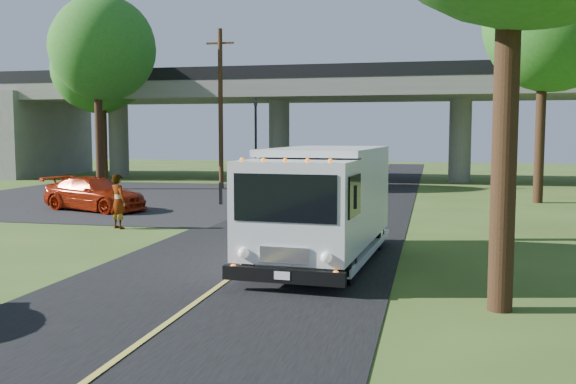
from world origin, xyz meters
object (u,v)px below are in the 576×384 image
(step_van, at_px, (322,201))
(red_sedan, at_px, (95,194))
(tree_left_lot, at_px, (99,47))
(tree_left_far, at_px, (104,67))
(pedestrian, at_px, (118,201))
(utility_pole, at_px, (221,108))
(traffic_signal, at_px, (256,132))
(tree_right_far, at_px, (550,16))

(step_van, distance_m, red_sedan, 13.79)
(tree_left_lot, relative_size, step_van, 1.53)
(tree_left_far, bearing_deg, pedestrian, -60.53)
(utility_pole, bearing_deg, red_sedan, -98.89)
(pedestrian, bearing_deg, red_sedan, -23.52)
(traffic_signal, bearing_deg, tree_left_far, 170.35)
(tree_left_lot, xyz_separation_m, tree_left_far, (-3.00, 6.00, -0.45))
(red_sedan, bearing_deg, tree_left_lot, 44.94)
(utility_pole, bearing_deg, tree_right_far, -14.00)
(traffic_signal, relative_size, pedestrian, 2.85)
(tree_right_far, xyz_separation_m, red_sedan, (-18.44, -6.92, -7.62))
(step_van, bearing_deg, tree_right_far, 67.52)
(traffic_signal, relative_size, tree_left_lot, 0.50)
(tree_left_lot, bearing_deg, utility_pole, 18.97)
(tree_right_far, height_order, step_van, tree_right_far)
(utility_pole, relative_size, tree_left_lot, 0.86)
(utility_pole, distance_m, red_sedan, 11.88)
(step_van, bearing_deg, pedestrian, 155.42)
(tree_right_far, height_order, tree_left_lot, tree_right_far)
(tree_right_far, distance_m, tree_left_far, 27.22)
(pedestrian, bearing_deg, tree_left_far, -31.43)
(tree_left_far, relative_size, step_van, 1.44)
(tree_right_far, relative_size, red_sedan, 2.32)
(tree_left_far, height_order, red_sedan, tree_left_far)
(pedestrian, bearing_deg, tree_left_lot, -30.17)
(tree_right_far, height_order, tree_left_far, tree_right_far)
(tree_left_far, bearing_deg, tree_left_lot, -63.43)
(tree_right_far, height_order, red_sedan, tree_right_far)
(tree_right_far, distance_m, pedestrian, 20.25)
(traffic_signal, relative_size, red_sedan, 1.10)
(traffic_signal, distance_m, pedestrian, 17.59)
(traffic_signal, height_order, pedestrian, traffic_signal)
(tree_left_far, bearing_deg, step_van, -51.68)
(tree_left_lot, bearing_deg, tree_right_far, -4.97)
(utility_pole, bearing_deg, tree_left_lot, -161.03)
(tree_left_lot, relative_size, red_sedan, 2.22)
(traffic_signal, bearing_deg, step_van, -70.42)
(traffic_signal, bearing_deg, tree_left_lot, -151.89)
(tree_right_far, bearing_deg, pedestrian, -143.26)
(utility_pole, relative_size, step_van, 1.31)
(tree_left_lot, distance_m, tree_left_far, 6.72)
(utility_pole, bearing_deg, tree_left_far, 157.57)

